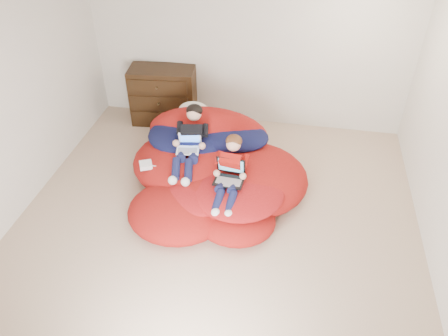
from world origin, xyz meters
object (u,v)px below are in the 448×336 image
(dresser, at_px, (164,95))
(beanbag_pile, at_px, (213,169))
(laptop_black, at_px, (230,174))
(older_boy, at_px, (190,138))
(laptop_white, at_px, (189,145))
(younger_boy, at_px, (230,169))

(dresser, relative_size, beanbag_pile, 0.44)
(laptop_black, bearing_deg, beanbag_pile, 125.17)
(laptop_black, bearing_deg, older_boy, 139.86)
(laptop_white, height_order, laptop_black, laptop_white)
(laptop_black, bearing_deg, younger_boy, 90.00)
(older_boy, relative_size, younger_boy, 1.13)
(beanbag_pile, xyz_separation_m, laptop_black, (0.31, -0.44, 0.30))
(laptop_black, bearing_deg, dresser, 126.39)
(dresser, xyz_separation_m, laptop_black, (1.46, -1.98, 0.09))
(older_boy, bearing_deg, beanbag_pile, -16.32)
(beanbag_pile, xyz_separation_m, older_boy, (-0.32, 0.09, 0.40))
(older_boy, bearing_deg, laptop_white, -90.00)
(beanbag_pile, height_order, laptop_white, beanbag_pile)
(laptop_white, bearing_deg, younger_boy, -32.54)
(older_boy, xyz_separation_m, laptop_black, (0.63, -0.53, -0.10))
(dresser, xyz_separation_m, older_boy, (0.83, -1.44, 0.19))
(dresser, bearing_deg, younger_boy, -52.97)
(laptop_white, bearing_deg, dresser, 118.36)
(younger_boy, bearing_deg, laptop_black, -90.00)
(younger_boy, height_order, laptop_white, younger_boy)
(dresser, height_order, beanbag_pile, dresser)
(older_boy, xyz_separation_m, younger_boy, (0.63, -0.49, -0.06))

